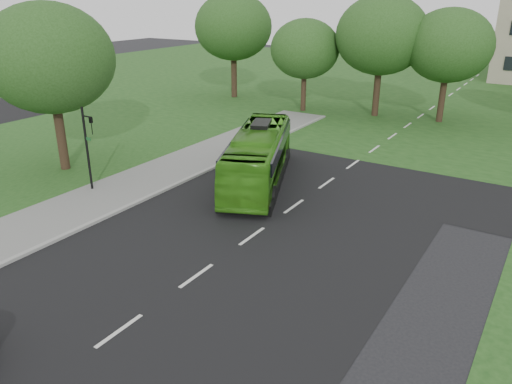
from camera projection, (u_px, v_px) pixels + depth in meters
ground at (226, 255)px, 20.88m from camera, size 160.00×160.00×0.00m
street_surfaces at (391, 133)px, 38.95m from camera, size 120.00×120.00×0.15m
tree_park_a at (305, 49)px, 44.56m from camera, size 6.18×6.18×8.21m
tree_park_b at (382, 35)px, 42.14m from camera, size 7.80×7.80×10.22m
tree_park_c at (449, 46)px, 40.27m from camera, size 6.95×6.95×9.23m
tree_park_f at (233, 27)px, 50.14m from camera, size 7.78×7.78×10.38m
tree_side_near at (49, 59)px, 28.67m from camera, size 7.42×7.42×9.87m
bus at (258, 156)px, 28.51m from camera, size 6.64×11.07×3.05m
traffic_light at (88, 143)px, 26.54m from camera, size 0.75×0.20×4.70m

